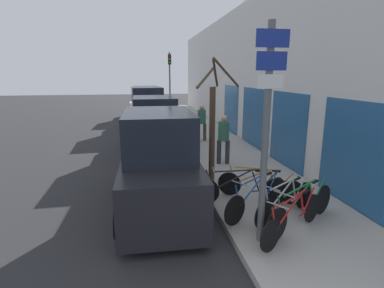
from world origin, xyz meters
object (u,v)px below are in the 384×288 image
parked_car_0 (159,165)px  signpost (266,130)px  bicycle_1 (302,208)px  parked_car_1 (154,128)px  bicycle_0 (293,218)px  bicycle_2 (286,202)px  bicycle_3 (257,197)px  parked_car_2 (147,111)px  parked_car_3 (145,103)px  traffic_light (170,78)px  bicycle_4 (241,189)px  street_tree (213,125)px  pedestrian_near (224,136)px  pedestrian_far (202,120)px  bicycle_5 (259,186)px

parked_car_0 → signpost: bearing=-49.8°
bicycle_1 → parked_car_1: 7.58m
bicycle_0 → bicycle_2: (0.21, 0.72, 0.01)m
bicycle_1 → parked_car_0: size_ratio=0.45×
bicycle_3 → parked_car_2: size_ratio=0.41×
parked_car_3 → traffic_light: 3.99m
bicycle_1 → bicycle_4: bicycle_1 is taller
signpost → traffic_light: size_ratio=0.88×
parked_car_3 → street_tree: (1.64, -14.94, 0.73)m
signpost → bicycle_3: bearing=71.3°
bicycle_2 → pedestrian_near: bearing=-27.7°
signpost → bicycle_0: signpost is taller
pedestrian_far → pedestrian_near: bearing=96.5°
bicycle_0 → street_tree: bearing=-20.3°
bicycle_0 → traffic_light: size_ratio=0.42×
bicycle_3 → pedestrian_far: 7.75m
parked_car_0 → bicycle_1: bearing=-31.7°
bicycle_4 → parked_car_3: parked_car_3 is taller
parked_car_2 → parked_car_3: (0.00, 5.31, -0.05)m
pedestrian_far → bicycle_5: bearing=96.9°
bicycle_0 → bicycle_1: size_ratio=0.88×
bicycle_0 → pedestrian_near: size_ratio=1.08×
signpost → pedestrian_near: signpost is taller
signpost → bicycle_1: 2.07m
signpost → bicycle_5: bearing=68.5°
bicycle_0 → street_tree: (-0.81, 3.39, 1.29)m
bicycle_5 → parked_car_0: bearing=113.3°
signpost → traffic_light: bearing=90.6°
bicycle_0 → bicycle_4: 1.65m
bicycle_5 → street_tree: (-0.83, 1.64, 1.29)m
parked_car_2 → bicycle_3: bearing=-83.1°
signpost → bicycle_3: signpost is taller
bicycle_2 → bicycle_5: size_ratio=1.01×
parked_car_1 → traffic_light: traffic_light is taller
bicycle_5 → parked_car_2: parked_car_2 is taller
bicycle_5 → parked_car_1: parked_car_1 is taller
signpost → parked_car_0: (-1.76, 2.19, -1.23)m
bicycle_0 → parked_car_1: size_ratio=0.42×
bicycle_4 → pedestrian_near: 3.48m
bicycle_3 → parked_car_2: 12.19m
bicycle_5 → traffic_light: traffic_light is taller
street_tree → bicycle_3: bearing=-78.4°
parked_car_1 → street_tree: street_tree is taller
bicycle_0 → pedestrian_far: bearing=-33.6°
signpost → parked_car_3: bearing=95.4°
parked_car_3 → street_tree: 15.05m
bicycle_3 → bicycle_5: size_ratio=1.03×
bicycle_3 → parked_car_3: bearing=-26.8°
bicycle_2 → traffic_light: traffic_light is taller
parked_car_1 → pedestrian_near: 3.33m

